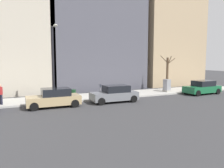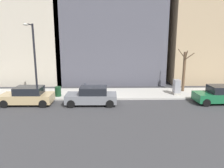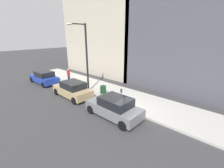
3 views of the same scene
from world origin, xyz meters
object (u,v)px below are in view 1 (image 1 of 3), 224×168
Objects in this scene: trash_bin at (73,94)px; parked_car_tan at (54,98)px; parked_car_green at (202,88)px; pedestrian_near_meter at (0,93)px; parking_meter at (100,89)px; office_block_center at (87,15)px; parked_car_grey at (115,94)px; office_tower_left at (161,37)px; streetlamp at (53,57)px; utility_box at (167,86)px; bare_tree at (167,73)px.

parked_car_tan is at bearing 134.53° from trash_bin.
parked_car_tan is (-0.03, 16.26, 0.00)m from parked_car_green.
pedestrian_near_meter is at bearing 89.31° from trash_bin.
parking_meter is 0.07× the size of office_block_center.
parked_car_green is at bearing -89.07° from parked_car_tan.
office_block_center is (10.73, -11.10, 9.09)m from pedestrian_near_meter.
parked_car_grey is 0.28× the size of office_tower_left.
streetlamp is 0.44× the size of office_tower_left.
pedestrian_near_meter is (0.69, 4.23, -2.93)m from streetlamp.
office_tower_left is (9.86, -14.44, 6.47)m from parking_meter.
office_block_center reaches higher than streetlamp.
parked_car_grey is 8.31m from utility_box.
streetlamp reaches higher than utility_box.
parked_car_green and parked_car_tan have the same top height.
office_tower_left reaches higher than streetlamp.
parked_car_green is 2.98× the size of utility_box.
parked_car_green is 4.44m from bare_tree.
parked_car_tan is at bearing 89.44° from parked_car_grey.
parked_car_grey is 2.54× the size of pedestrian_near_meter.
parked_car_green is at bearing -98.02° from trash_bin.
parked_car_grey is 1.86m from parking_meter.
utility_box is at bearing 140.57° from bare_tree.
utility_box reaches higher than trash_bin.
office_tower_left is at bearing -103.24° from pedestrian_near_meter.
streetlamp reaches higher than bare_tree.
office_tower_left reaches higher than pedestrian_near_meter.
parking_meter is 5.31m from streetlamp.
pedestrian_near_meter is 0.08× the size of office_block_center.
parking_meter is (1.55, 11.62, 0.24)m from parked_car_green.
parked_car_tan reaches higher than trash_bin.
parked_car_tan is (0.12, 5.35, 0.00)m from parked_car_grey.
bare_tree is at bearing -74.59° from parked_car_tan.
parked_car_grey and parked_car_tan have the same top height.
office_tower_left reaches higher than utility_box.
bare_tree is (3.84, -8.97, 1.51)m from parked_car_grey.
pedestrian_near_meter is (0.07, 6.01, 0.49)m from trash_bin.
office_block_center reaches higher than parking_meter.
streetlamp is 1.54× the size of bare_tree.
streetlamp is at bearing 73.91° from parked_car_grey.
pedestrian_near_meter is at bearing 86.52° from parking_meter.
parked_car_grey is 1.00× the size of bare_tree.
office_block_center reaches higher than parked_car_green.
pedestrian_near_meter is (2.22, 9.30, 0.35)m from parked_car_grey.
parking_meter is 18.64m from office_tower_left.
streetlamp is (-1.02, 12.97, 3.17)m from utility_box.
office_block_center is (12.95, -1.80, 9.44)m from parked_car_grey.
parked_car_tan is 1.00× the size of bare_tree.
bare_tree is at bearing -141.79° from office_block_center.
trash_bin is 0.06× the size of office_tower_left.
parked_car_green is 3.85m from utility_box.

